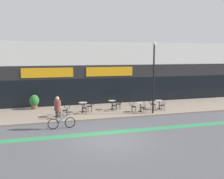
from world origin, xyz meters
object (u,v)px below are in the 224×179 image
Objects in this scene: cafe_chair_0_side at (66,109)px; cyclist_0 at (59,111)px; bistro_table_1 at (83,105)px; cafe_chair_4_near at (163,104)px; bistro_table_2 at (112,103)px; cafe_chair_2_near at (114,105)px; cafe_chair_1_side at (91,105)px; cafe_chair_0_near at (58,112)px; cafe_chair_3_side at (133,106)px; planter_pot at (34,101)px; bistro_table_0 at (57,110)px; bistro_table_3 at (140,105)px; cafe_chair_3_near at (143,107)px; cafe_chair_2_side at (119,103)px; bistro_table_4 at (159,103)px; cafe_chair_4_side at (152,103)px; cafe_chair_1_near at (84,107)px; lamp_post at (154,73)px.

cyclist_0 reaches higher than cafe_chair_0_side.
cafe_chair_4_near is (6.36, -1.30, -0.03)m from bistro_table_1.
bistro_table_2 is 0.85× the size of cafe_chair_2_near.
cafe_chair_4_near is at bearing 174.55° from cafe_chair_1_side.
cafe_chair_3_side is at bearing -89.38° from cafe_chair_0_near.
cafe_chair_0_near is 4.32m from planter_pot.
cafe_chair_1_side is (2.72, 1.05, -0.00)m from bistro_table_0.
cafe_chair_0_side reaches higher than bistro_table_3.
cafe_chair_0_side is 5.96m from cafe_chair_3_near.
cafe_chair_2_side is (-1.32, 1.42, 0.01)m from bistro_table_3.
planter_pot is (-8.21, 4.07, 0.14)m from cafe_chair_3_near.
bistro_table_4 is 8.51m from cafe_chair_0_near.
planter_pot reaches higher than bistro_table_1.
cafe_chair_4_near is 0.88m from cafe_chair_4_side.
cafe_chair_1_near and cafe_chair_3_side have the same top height.
bistro_table_4 is 0.83× the size of cafe_chair_3_side.
planter_pot reaches higher than cafe_chair_3_near.
bistro_table_4 is at bearing -16.36° from planter_pot.
cafe_chair_3_near is at bearing -95.44° from cafe_chair_0_near.
cafe_chair_0_side and cafe_chair_4_near have the same top height.
cafe_chair_2_near reaches higher than bistro_table_3.
cafe_chair_0_near is 2.34m from cafe_chair_1_near.
bistro_table_2 reaches higher than bistro_table_3.
bistro_table_3 is (6.55, -0.08, -0.01)m from bistro_table_0.
bistro_table_3 is 1.97m from bistro_table_4.
cafe_chair_4_near is at bearing -92.09° from cafe_chair_0_near.
cafe_chair_3_near is 7.01m from cyclist_0.
cafe_chair_1_near is 2.53m from cafe_chair_2_near.
cafe_chair_1_near reaches higher than bistro_table_2.
cafe_chair_3_near is (5.92, -0.70, 0.00)m from cafe_chair_0_side.
cafe_chair_0_side is 1.00× the size of cafe_chair_1_side.
cafe_chair_3_side is (5.92, -0.07, -0.00)m from bistro_table_0.
cafe_chair_2_side is (4.60, 1.34, 0.00)m from cafe_chair_0_side.
cyclist_0 is (-8.57, -2.59, 0.55)m from cafe_chair_4_near.
lamp_post reaches higher than cafe_chair_2_near.
cafe_chair_1_near is 4.76m from planter_pot.
bistro_table_0 is at bearing 179.29° from bistro_table_3.
cafe_chair_4_side is at bearing -100.97° from cafe_chair_2_near.
cafe_chair_4_side is at bearing -87.34° from cafe_chair_0_near.
cyclist_0 is at bearing 107.69° from cafe_chair_4_near.
bistro_table_3 is at bearing -36.18° from bistro_table_2.
bistro_table_2 is at bearing 163.88° from cafe_chair_4_side.
bistro_table_0 is 5.39m from cafe_chair_2_side.
bistro_table_3 is at bearing -14.36° from bistro_table_1.
cafe_chair_3_side is at bearing 87.16° from cafe_chair_4_near.
cafe_chair_1_side and cafe_chair_2_side have the same top height.
cafe_chair_1_near and cafe_chair_2_near have the same top height.
bistro_table_1 is at bearing 170.64° from cafe_chair_3_side.
cyclist_0 is at bearing 79.69° from cafe_chair_0_side.
cyclist_0 is (-6.66, -2.12, 0.55)m from cafe_chair_3_near.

